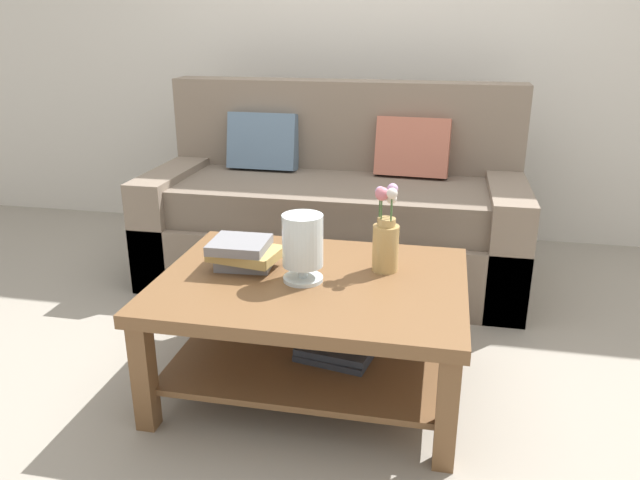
{
  "coord_description": "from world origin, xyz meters",
  "views": [
    {
      "loc": [
        0.46,
        -2.45,
        1.39
      ],
      "look_at": [
        0.0,
        -0.23,
        0.57
      ],
      "focal_mm": 34.31,
      "sensor_mm": 36.0,
      "label": 1
    }
  ],
  "objects_px": {
    "coffee_table": "(313,309)",
    "book_stack_main": "(244,253)",
    "glass_hurricane_vase": "(303,244)",
    "couch": "(335,212)",
    "flower_pitcher": "(386,237)"
  },
  "relations": [
    {
      "from": "couch",
      "to": "glass_hurricane_vase",
      "type": "xyz_separation_m",
      "value": [
        0.09,
        -1.19,
        0.25
      ]
    },
    {
      "from": "coffee_table",
      "to": "couch",
      "type": "bearing_deg",
      "value": 96.0
    },
    {
      "from": "coffee_table",
      "to": "glass_hurricane_vase",
      "type": "distance_m",
      "value": 0.28
    },
    {
      "from": "couch",
      "to": "coffee_table",
      "type": "height_order",
      "value": "couch"
    },
    {
      "from": "book_stack_main",
      "to": "glass_hurricane_vase",
      "type": "distance_m",
      "value": 0.28
    },
    {
      "from": "couch",
      "to": "book_stack_main",
      "type": "relative_size",
      "value": 7.04
    },
    {
      "from": "coffee_table",
      "to": "book_stack_main",
      "type": "distance_m",
      "value": 0.35
    },
    {
      "from": "coffee_table",
      "to": "glass_hurricane_vase",
      "type": "xyz_separation_m",
      "value": [
        -0.03,
        -0.03,
        0.27
      ]
    },
    {
      "from": "couch",
      "to": "flower_pitcher",
      "type": "xyz_separation_m",
      "value": [
        0.38,
        -1.03,
        0.24
      ]
    },
    {
      "from": "couch",
      "to": "glass_hurricane_vase",
      "type": "bearing_deg",
      "value": -85.66
    },
    {
      "from": "couch",
      "to": "book_stack_main",
      "type": "bearing_deg",
      "value": -98.39
    },
    {
      "from": "flower_pitcher",
      "to": "coffee_table",
      "type": "bearing_deg",
      "value": -152.41
    },
    {
      "from": "couch",
      "to": "glass_hurricane_vase",
      "type": "relative_size",
      "value": 7.88
    },
    {
      "from": "book_stack_main",
      "to": "flower_pitcher",
      "type": "distance_m",
      "value": 0.56
    },
    {
      "from": "book_stack_main",
      "to": "glass_hurricane_vase",
      "type": "xyz_separation_m",
      "value": [
        0.26,
        -0.08,
        0.09
      ]
    }
  ]
}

